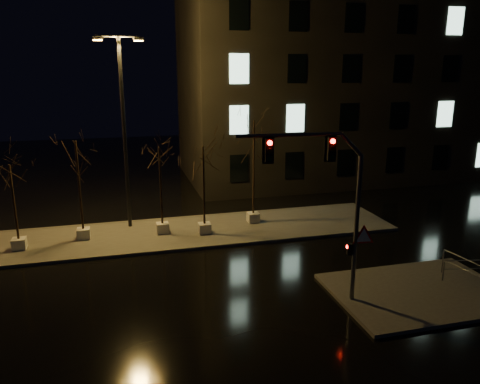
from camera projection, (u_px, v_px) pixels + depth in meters
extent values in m
plane|color=black|center=(220.00, 278.00, 20.37)|extent=(90.00, 90.00, 0.00)
cube|color=#4E4C46|center=(197.00, 231.00, 25.96)|extent=(22.00, 5.00, 0.15)
cube|color=#4E4C46|center=(419.00, 292.00, 18.93)|extent=(7.00, 5.00, 0.15)
cube|color=black|center=(337.00, 85.00, 38.71)|extent=(25.00, 12.00, 15.00)
cube|color=beige|center=(19.00, 244.00, 23.16)|extent=(0.65, 0.65, 0.55)
cylinder|color=black|center=(14.00, 202.00, 22.61)|extent=(0.11, 0.11, 3.72)
cube|color=beige|center=(84.00, 233.00, 24.59)|extent=(0.65, 0.65, 0.55)
cylinder|color=black|center=(79.00, 186.00, 23.93)|extent=(0.11, 0.11, 4.62)
cube|color=beige|center=(163.00, 228.00, 25.45)|extent=(0.65, 0.65, 0.55)
cylinder|color=black|center=(161.00, 186.00, 24.84)|extent=(0.11, 0.11, 4.17)
cube|color=beige|center=(205.00, 228.00, 25.41)|extent=(0.65, 0.65, 0.55)
cylinder|color=black|center=(204.00, 185.00, 24.79)|extent=(0.11, 0.11, 4.24)
cube|color=beige|center=(253.00, 217.00, 27.24)|extent=(0.65, 0.65, 0.55)
cylinder|color=black|center=(254.00, 168.00, 26.48)|extent=(0.11, 0.11, 5.34)
cylinder|color=#54575B|center=(356.00, 230.00, 17.51)|extent=(0.17, 0.17, 5.66)
cylinder|color=#54575B|center=(289.00, 135.00, 16.17)|extent=(3.77, 0.50, 0.13)
cube|color=black|center=(331.00, 149.00, 16.54)|extent=(0.30, 0.23, 0.85)
cube|color=black|center=(269.00, 150.00, 16.19)|extent=(0.30, 0.23, 0.85)
cube|color=black|center=(350.00, 249.00, 17.67)|extent=(0.22, 0.19, 0.42)
cone|color=red|center=(363.00, 237.00, 17.58)|extent=(0.98, 0.12, 0.98)
sphere|color=#FF0C07|center=(362.00, 140.00, 16.64)|extent=(0.17, 0.17, 0.17)
cylinder|color=black|center=(125.00, 136.00, 25.26)|extent=(0.21, 0.21, 10.27)
cylinder|color=black|center=(118.00, 36.00, 23.94)|extent=(2.26, 0.30, 0.10)
cube|color=#FFA732|center=(98.00, 39.00, 23.64)|extent=(0.54, 0.33, 0.21)
cube|color=#FFA732|center=(139.00, 40.00, 24.32)|extent=(0.54, 0.33, 0.21)
cylinder|color=#54575B|center=(443.00, 271.00, 19.67)|extent=(0.05, 0.05, 0.85)
cylinder|color=#54575B|center=(469.00, 260.00, 19.60)|extent=(2.03, 0.46, 0.04)
cylinder|color=#54575B|center=(468.00, 269.00, 19.70)|extent=(2.03, 0.46, 0.04)
cylinder|color=#54575B|center=(443.00, 262.00, 20.44)|extent=(0.06, 0.06, 1.01)
cylinder|color=#54575B|center=(465.00, 259.00, 19.30)|extent=(0.35, 2.23, 0.04)
cylinder|color=#54575B|center=(464.00, 269.00, 19.41)|extent=(0.35, 2.23, 0.04)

